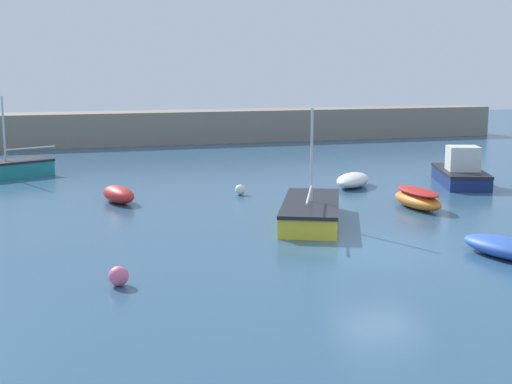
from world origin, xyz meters
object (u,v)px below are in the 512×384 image
(cabin_cruiser_white, at_px, (461,172))
(mooring_buoy_pink, at_px, (119,276))
(rowboat_with_red_cover, at_px, (418,198))
(fishing_dinghy_green, at_px, (118,194))
(rowboat_blue_near, at_px, (353,180))
(sailboat_twin_hulled, at_px, (6,169))
(mooring_buoy_white, at_px, (240,190))
(open_tender_yellow, at_px, (506,248))
(sailboat_short_mast, at_px, (311,212))

(cabin_cruiser_white, height_order, mooring_buoy_pink, cabin_cruiser_white)
(rowboat_with_red_cover, distance_m, fishing_dinghy_green, 11.86)
(cabin_cruiser_white, distance_m, rowboat_blue_near, 5.15)
(sailboat_twin_hulled, relative_size, mooring_buoy_white, 10.55)
(cabin_cruiser_white, relative_size, rowboat_blue_near, 1.73)
(open_tender_yellow, distance_m, mooring_buoy_pink, 10.98)
(rowboat_blue_near, bearing_deg, sailboat_twin_hulled, 104.57)
(sailboat_twin_hulled, height_order, mooring_buoy_white, sailboat_twin_hulled)
(sailboat_short_mast, relative_size, mooring_buoy_white, 13.03)
(rowboat_with_red_cover, height_order, open_tender_yellow, rowboat_with_red_cover)
(open_tender_yellow, distance_m, mooring_buoy_white, 12.81)
(sailboat_twin_hulled, distance_m, mooring_buoy_white, 12.66)
(rowboat_with_red_cover, height_order, sailboat_twin_hulled, sailboat_twin_hulled)
(open_tender_yellow, relative_size, mooring_buoy_white, 6.94)
(rowboat_with_red_cover, bearing_deg, rowboat_blue_near, 3.39)
(rowboat_blue_near, bearing_deg, open_tender_yellow, -143.06)
(sailboat_twin_hulled, xyz_separation_m, mooring_buoy_white, (9.79, -8.02, -0.21))
(rowboat_with_red_cover, distance_m, rowboat_blue_near, 5.26)
(sailboat_short_mast, distance_m, rowboat_blue_near, 7.93)
(rowboat_with_red_cover, distance_m, cabin_cruiser_white, 6.45)
(rowboat_with_red_cover, height_order, mooring_buoy_white, rowboat_with_red_cover)
(rowboat_blue_near, relative_size, fishing_dinghy_green, 1.17)
(open_tender_yellow, bearing_deg, fishing_dinghy_green, -156.81)
(rowboat_blue_near, distance_m, mooring_buoy_pink, 16.83)
(rowboat_with_red_cover, xyz_separation_m, fishing_dinghy_green, (-10.99, 4.47, -0.05))
(open_tender_yellow, relative_size, rowboat_blue_near, 1.09)
(rowboat_blue_near, relative_size, mooring_buoy_pink, 5.66)
(open_tender_yellow, xyz_separation_m, fishing_dinghy_green, (-9.80, 11.68, 0.05))
(mooring_buoy_white, xyz_separation_m, mooring_buoy_pink, (-6.34, -11.49, 0.03))
(rowboat_with_red_cover, relative_size, fishing_dinghy_green, 1.21)
(sailboat_short_mast, height_order, mooring_buoy_white, sailboat_short_mast)
(rowboat_with_red_cover, bearing_deg, open_tender_yellow, 170.19)
(sailboat_twin_hulled, bearing_deg, cabin_cruiser_white, 132.03)
(open_tender_yellow, bearing_deg, rowboat_blue_near, 159.34)
(sailboat_short_mast, relative_size, cabin_cruiser_white, 1.18)
(rowboat_with_red_cover, relative_size, sailboat_twin_hulled, 0.62)
(cabin_cruiser_white, distance_m, sailboat_twin_hulled, 21.98)
(sailboat_short_mast, relative_size, rowboat_blue_near, 2.05)
(rowboat_blue_near, height_order, mooring_buoy_pink, rowboat_blue_near)
(open_tender_yellow, height_order, sailboat_short_mast, sailboat_short_mast)
(open_tender_yellow, bearing_deg, sailboat_twin_hulled, -160.98)
(fishing_dinghy_green, relative_size, mooring_buoy_pink, 4.85)
(open_tender_yellow, height_order, rowboat_blue_near, rowboat_blue_near)
(fishing_dinghy_green, xyz_separation_m, sailboat_twin_hulled, (-4.62, 8.29, 0.09))
(mooring_buoy_white, bearing_deg, cabin_cruiser_white, -1.91)
(rowboat_with_red_cover, bearing_deg, sailboat_twin_hulled, 50.29)
(sailboat_short_mast, height_order, sailboat_twin_hulled, sailboat_short_mast)
(sailboat_short_mast, height_order, mooring_buoy_pink, sailboat_short_mast)
(cabin_cruiser_white, relative_size, mooring_buoy_white, 11.01)
(fishing_dinghy_green, bearing_deg, open_tender_yellow, -155.74)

